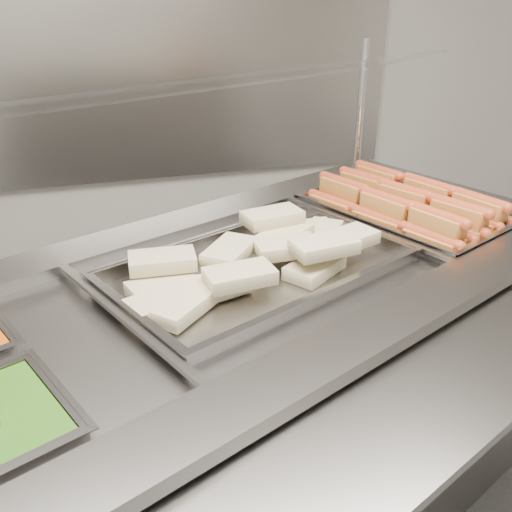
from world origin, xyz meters
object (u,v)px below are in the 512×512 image
object	(u,v)px
sneeze_guard	(178,96)
pan_hotdogs	(404,222)
steam_counter	(242,422)
pan_wraps	(259,273)

from	to	relation	value
sneeze_guard	pan_hotdogs	size ratio (longest dim) A/B	2.54
steam_counter	pan_hotdogs	xyz separation A→B (m)	(0.64, 0.28, 0.46)
steam_counter	pan_hotdogs	world-z (taller)	pan_hotdogs
steam_counter	pan_hotdogs	distance (m)	0.84
pan_hotdogs	sneeze_guard	bearing A→B (deg)	-175.58
sneeze_guard	pan_hotdogs	bearing A→B (deg)	4.42
steam_counter	sneeze_guard	bearing A→B (deg)	113.70
pan_hotdogs	pan_wraps	size ratio (longest dim) A/B	0.82
pan_wraps	pan_hotdogs	bearing A→B (deg)	23.70
pan_hotdogs	pan_wraps	xyz separation A→B (m)	(-0.58, -0.25, 0.02)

